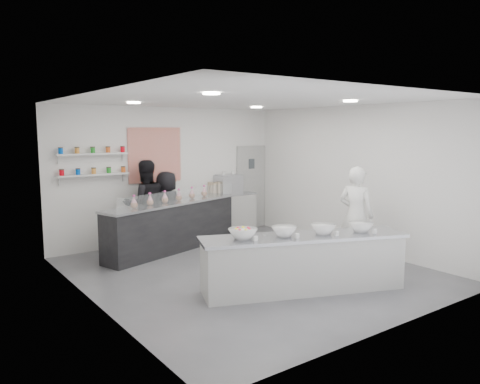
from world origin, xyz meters
name	(u,v)px	position (x,y,z in m)	size (l,w,h in m)	color
floor	(249,271)	(0.00, 0.00, 0.00)	(6.00, 6.00, 0.00)	#515156
ceiling	(249,100)	(0.00, 0.00, 3.00)	(6.00, 6.00, 0.00)	white
back_wall	(169,174)	(0.00, 3.00, 1.50)	(5.50, 5.50, 0.00)	white
left_wall	(92,202)	(-2.75, 0.00, 1.50)	(6.00, 6.00, 0.00)	white
right_wall	(354,178)	(2.75, 0.00, 1.50)	(6.00, 6.00, 0.00)	white
back_door	(251,187)	(2.30, 2.97, 1.05)	(0.88, 0.04, 2.10)	#A0A09C
pattern_panel	(155,155)	(-0.35, 2.98, 1.95)	(1.25, 0.03, 1.20)	red
jar_shelf_lower	(94,175)	(-1.75, 2.90, 1.60)	(1.45, 0.22, 0.04)	silver
jar_shelf_upper	(93,154)	(-1.75, 2.90, 2.02)	(1.45, 0.22, 0.04)	silver
preserve_jars	(93,161)	(-1.75, 2.88, 1.88)	(1.45, 0.10, 0.56)	red
downlight_0	(211,94)	(-1.40, -1.00, 2.98)	(0.24, 0.24, 0.02)	white
downlight_1	(350,101)	(1.40, -1.00, 2.98)	(0.24, 0.24, 0.02)	white
downlight_2	(134,103)	(-1.40, 1.60, 2.98)	(0.24, 0.24, 0.02)	white
downlight_3	(256,107)	(1.40, 1.60, 2.98)	(0.24, 0.24, 0.02)	white
prep_counter	(303,263)	(0.07, -1.31, 0.44)	(3.23, 0.73, 0.88)	#B3B3AE
back_bar	(173,226)	(-0.41, 2.09, 0.51)	(3.31, 0.61, 1.02)	black
sneeze_guard	(182,196)	(-0.33, 1.81, 1.16)	(3.26, 0.01, 0.28)	white
espresso_ledge	(231,213)	(1.55, 2.78, 0.48)	(1.29, 0.41, 0.96)	#B3B3AE
espresso_machine	(228,185)	(1.47, 2.78, 1.19)	(0.60, 0.42, 0.46)	#93969E
cup_stacks	(216,189)	(1.10, 2.78, 1.11)	(0.24, 0.24, 0.31)	#9B8966
prep_bowls	(304,230)	(0.07, -1.31, 0.96)	(2.34, 0.49, 0.15)	white
label_cards	(335,237)	(0.26, -1.78, 0.92)	(2.01, 0.04, 0.07)	white
cookie_bags	(172,196)	(-0.41, 2.09, 1.15)	(2.13, 0.13, 0.25)	pink
woman_prep	(356,215)	(1.92, -0.77, 0.92)	(0.67, 0.44, 1.83)	white
staff_left	(145,205)	(-0.78, 2.60, 0.94)	(0.91, 0.71, 1.88)	black
staff_right	(167,209)	(-0.29, 2.56, 0.81)	(0.79, 0.52, 1.62)	black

